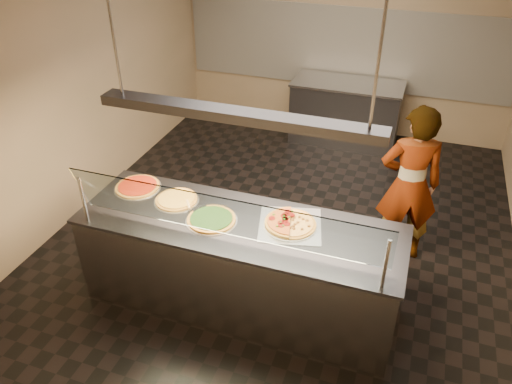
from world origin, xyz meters
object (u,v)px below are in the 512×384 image
(half_pizza_pepperoni, at_px, (279,220))
(heat_lamp_housing, at_px, (237,115))
(pizza_tomato, at_px, (138,186))
(pizza_spinach, at_px, (212,219))
(pizza_cheese, at_px, (177,199))
(sneeze_guard, at_px, (223,217))
(perforated_tray, at_px, (290,225))
(serving_counter, at_px, (240,263))
(prep_table, at_px, (345,112))
(half_pizza_sausage, at_px, (302,225))
(pizza_spatula, at_px, (194,206))
(worker, at_px, (409,185))

(half_pizza_pepperoni, height_order, heat_lamp_housing, heat_lamp_housing)
(heat_lamp_housing, bearing_deg, pizza_tomato, 169.06)
(pizza_spinach, height_order, pizza_cheese, pizza_spinach)
(pizza_spinach, height_order, heat_lamp_housing, heat_lamp_housing)
(sneeze_guard, height_order, perforated_tray, sneeze_guard)
(sneeze_guard, bearing_deg, heat_lamp_housing, 90.00)
(serving_counter, xyz_separation_m, heat_lamp_housing, (-0.00, 0.00, 1.48))
(serving_counter, bearing_deg, pizza_tomato, 169.06)
(prep_table, relative_size, heat_lamp_housing, 0.70)
(half_pizza_pepperoni, xyz_separation_m, prep_table, (-0.05, 3.63, -0.50))
(serving_counter, bearing_deg, half_pizza_sausage, 12.13)
(perforated_tray, height_order, heat_lamp_housing, heat_lamp_housing)
(perforated_tray, distance_m, pizza_tomato, 1.57)
(pizza_tomato, bearing_deg, perforated_tray, -3.86)
(pizza_tomato, distance_m, heat_lamp_housing, 1.53)
(pizza_spatula, relative_size, prep_table, 0.17)
(half_pizza_sausage, bearing_deg, half_pizza_pepperoni, -179.86)
(pizza_spinach, xyz_separation_m, pizza_spatula, (-0.23, 0.11, 0.01))
(pizza_spinach, relative_size, pizza_spatula, 1.68)
(half_pizza_sausage, bearing_deg, prep_table, 94.07)
(pizza_cheese, bearing_deg, serving_counter, -11.65)
(pizza_cheese, bearing_deg, half_pizza_sausage, -1.16)
(sneeze_guard, bearing_deg, prep_table, 86.12)
(prep_table, height_order, worker, worker)
(perforated_tray, xyz_separation_m, half_pizza_pepperoni, (-0.10, 0.00, 0.03))
(sneeze_guard, xyz_separation_m, pizza_spatula, (-0.47, 0.41, -0.27))
(prep_table, xyz_separation_m, heat_lamp_housing, (-0.28, -3.75, 1.48))
(heat_lamp_housing, bearing_deg, prep_table, 85.77)
(half_pizza_sausage, relative_size, worker, 0.28)
(half_pizza_pepperoni, distance_m, pizza_tomato, 1.47)
(pizza_cheese, relative_size, heat_lamp_housing, 0.18)
(worker, bearing_deg, pizza_cheese, 14.31)
(serving_counter, relative_size, half_pizza_sausage, 6.02)
(pizza_spatula, bearing_deg, perforated_tray, 3.04)
(pizza_spinach, xyz_separation_m, heat_lamp_housing, (0.24, 0.04, 1.00))
(sneeze_guard, relative_size, prep_table, 1.65)
(pizza_tomato, bearing_deg, prep_table, 68.13)
(half_pizza_sausage, distance_m, worker, 1.40)
(pizza_cheese, height_order, heat_lamp_housing, heat_lamp_housing)
(sneeze_guard, distance_m, prep_table, 4.17)
(perforated_tray, distance_m, half_pizza_sausage, 0.11)
(perforated_tray, height_order, prep_table, perforated_tray)
(sneeze_guard, height_order, half_pizza_pepperoni, sneeze_guard)
(half_pizza_pepperoni, bearing_deg, serving_counter, -160.56)
(perforated_tray, xyz_separation_m, half_pizza_sausage, (0.11, 0.00, 0.02))
(sneeze_guard, height_order, pizza_cheese, sneeze_guard)
(half_pizza_pepperoni, height_order, prep_table, half_pizza_pepperoni)
(half_pizza_sausage, distance_m, pizza_tomato, 1.68)
(pizza_spatula, height_order, heat_lamp_housing, heat_lamp_housing)
(sneeze_guard, bearing_deg, pizza_spatula, 138.90)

